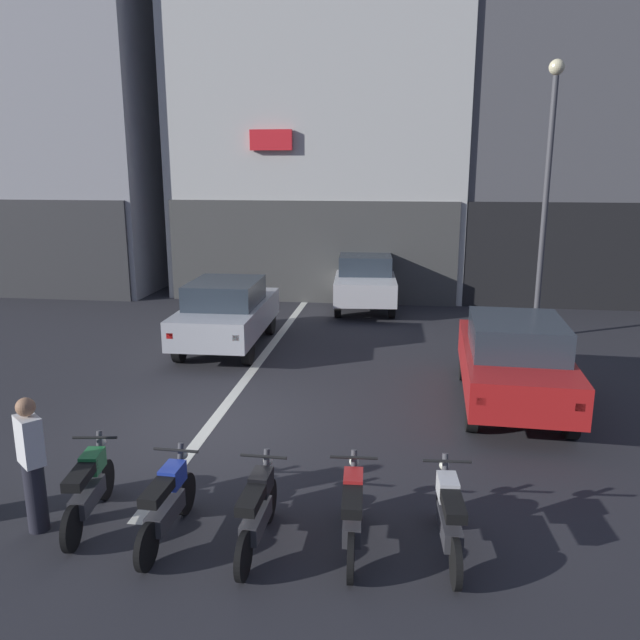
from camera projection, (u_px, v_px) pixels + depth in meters
name	position (u px, v px, depth m)	size (l,w,h in m)	color
ground_plane	(210.00, 426.00, 10.53)	(120.00, 120.00, 0.00)	#2B2B30
lane_centre_line	(280.00, 334.00, 16.30)	(0.20, 18.00, 0.01)	silver
building_corner_left	(66.00, 72.00, 23.41)	(8.38, 9.12, 15.31)	#9E9EA3
car_silver_crossing_near	(227.00, 311.00, 14.92)	(1.86, 4.14, 1.64)	black
car_red_parked_kerbside	(514.00, 359.00, 11.22)	(1.92, 4.16, 1.64)	black
car_white_down_street	(365.00, 279.00, 19.22)	(2.04, 4.21, 1.64)	black
street_lamp	(548.00, 174.00, 15.03)	(0.36, 0.36, 6.62)	#47474C
motorcycle_green_row_leftmost	(89.00, 487.00, 7.61)	(0.55, 1.66, 0.98)	black
motorcycle_blue_row_left_mid	(167.00, 502.00, 7.26)	(0.55, 1.67, 0.98)	black
motorcycle_black_row_centre	(257.00, 510.00, 7.10)	(0.55, 1.67, 0.98)	black
motorcycle_red_row_right_mid	(353.00, 511.00, 7.07)	(0.55, 1.67, 0.98)	black
motorcycle_white_row_rightmost	(449.00, 516.00, 6.98)	(0.55, 1.67, 0.98)	black
person_by_motorcycles	(32.00, 464.00, 7.34)	(0.42, 0.40, 1.67)	#23232D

